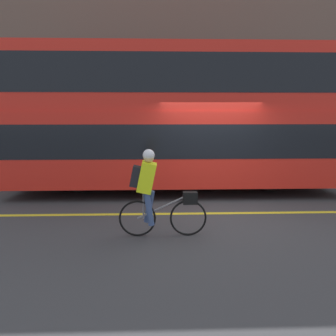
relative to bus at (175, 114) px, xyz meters
name	(u,v)px	position (x,y,z in m)	size (l,w,h in m)	color
ground_plane	(216,213)	(0.81, -2.19, -2.21)	(80.00, 80.00, 0.00)	#38383A
road_center_line	(217,213)	(0.81, -2.25, -2.20)	(50.00, 0.14, 0.01)	yellow
sidewalk_curb	(190,168)	(0.81, 3.68, -2.15)	(60.00, 2.29, 0.11)	gray
building_facade	(188,80)	(0.81, 4.98, 1.43)	(60.00, 0.30, 7.27)	brown
bus	(175,114)	(0.00, 0.00, 0.00)	(9.16, 2.57, 3.97)	black
cyclist_on_bike	(153,190)	(-0.60, -3.57, -1.34)	(1.61, 0.32, 1.61)	black
trash_bin	(330,154)	(6.49, 3.57, -1.61)	(0.55, 0.55, 0.98)	#194C23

